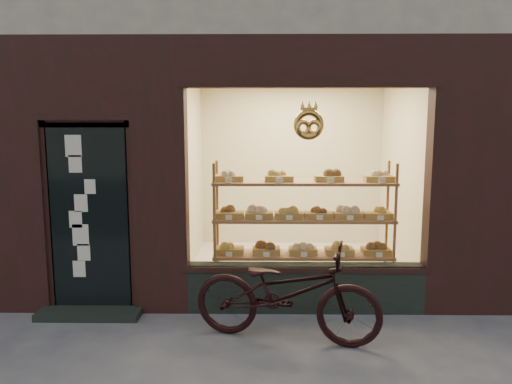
{
  "coord_description": "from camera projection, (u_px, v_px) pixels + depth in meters",
  "views": [
    {
      "loc": [
        -0.05,
        -3.43,
        2.23
      ],
      "look_at": [
        -0.12,
        2.0,
        1.42
      ],
      "focal_mm": 35.0,
      "sensor_mm": 36.0,
      "label": 1
    }
  ],
  "objects": [
    {
      "name": "bicycle",
      "position": [
        287.0,
        292.0,
        4.98
      ],
      "size": [
        1.99,
        1.09,
        0.99
      ],
      "primitive_type": "imported",
      "rotation": [
        0.0,
        0.0,
        1.33
      ],
      "color": "black",
      "rests_on": "ground"
    },
    {
      "name": "display_shelf",
      "position": [
        303.0,
        230.0,
        6.11
      ],
      "size": [
        2.2,
        0.45,
        1.7
      ],
      "color": "brown",
      "rests_on": "ground"
    }
  ]
}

